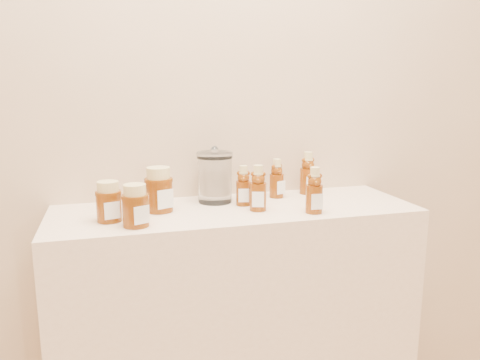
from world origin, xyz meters
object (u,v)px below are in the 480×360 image
object	(u,v)px
display_table	(236,332)
glass_canister	(215,175)
bear_bottle_back_left	(243,183)
bear_bottle_front_left	(258,185)
honey_jar_left	(109,201)

from	to	relation	value
display_table	glass_canister	distance (m)	0.56
bear_bottle_back_left	glass_canister	size ratio (longest dim) A/B	0.81
bear_bottle_back_left	bear_bottle_front_left	world-z (taller)	bear_bottle_front_left
bear_bottle_back_left	bear_bottle_front_left	bearing A→B (deg)	-57.52
glass_canister	display_table	bearing A→B (deg)	-63.84
honey_jar_left	glass_canister	bearing A→B (deg)	8.33
honey_jar_left	display_table	bearing A→B (deg)	-7.18
glass_canister	honey_jar_left	bearing A→B (deg)	-157.84
bear_bottle_back_left	glass_canister	world-z (taller)	glass_canister
bear_bottle_front_left	honey_jar_left	world-z (taller)	bear_bottle_front_left
bear_bottle_front_left	display_table	bearing A→B (deg)	160.03
display_table	bear_bottle_front_left	bearing A→B (deg)	-38.00
glass_canister	bear_bottle_back_left	bearing A→B (deg)	-39.21
bear_bottle_back_left	glass_canister	distance (m)	0.11
bear_bottle_front_left	honey_jar_left	distance (m)	0.47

